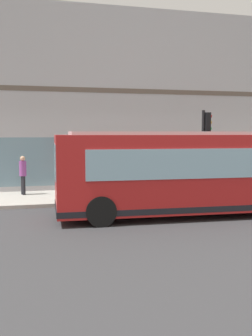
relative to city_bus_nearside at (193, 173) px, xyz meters
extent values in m
plane|color=#38383A|center=(0.03, 1.05, -1.55)|extent=(120.00, 120.00, 0.00)
cube|color=#B2ADA3|center=(4.53, 1.05, -1.48)|extent=(3.81, 40.00, 0.15)
cube|color=#A8A8AD|center=(9.60, 1.05, 3.15)|extent=(6.32, 20.42, 9.40)
cube|color=brown|center=(6.58, 1.05, 3.62)|extent=(0.36, 20.01, 0.24)
cube|color=slate|center=(6.48, 1.05, 0.05)|extent=(0.12, 14.29, 2.40)
cube|color=red|center=(0.00, -0.02, 0.05)|extent=(2.89, 10.09, 2.70)
cube|color=silver|center=(0.00, -0.02, 1.46)|extent=(2.47, 9.08, 0.12)
cube|color=#8CB2C6|center=(0.19, 4.96, 0.50)|extent=(2.20, 0.17, 1.20)
cube|color=#8CB2C6|center=(1.27, -0.06, 0.45)|extent=(0.38, 8.20, 1.00)
cube|color=#8CB2C6|center=(-1.27, 0.03, 0.45)|extent=(0.38, 8.20, 1.00)
cube|color=black|center=(0.00, -0.02, -1.12)|extent=(2.93, 10.13, 0.20)
cylinder|color=black|center=(1.29, 3.54, -1.05)|extent=(0.34, 1.01, 1.00)
cylinder|color=black|center=(-1.01, 3.63, -1.05)|extent=(0.34, 1.01, 1.00)
cylinder|color=black|center=(3.32, -1.91, 0.55)|extent=(0.14, 0.14, 3.90)
cube|color=black|center=(3.32, -2.10, 1.95)|extent=(0.32, 0.24, 0.90)
sphere|color=red|center=(3.32, -2.23, 2.23)|extent=(0.20, 0.20, 0.20)
sphere|color=yellow|center=(3.32, -2.23, 1.95)|extent=(0.20, 0.20, 0.20)
sphere|color=green|center=(3.32, -2.23, 1.67)|extent=(0.20, 0.20, 0.20)
cylinder|color=red|center=(4.05, 1.37, -1.13)|extent=(0.24, 0.24, 0.55)
sphere|color=red|center=(4.05, 1.37, -0.77)|extent=(0.22, 0.22, 0.22)
cylinder|color=red|center=(4.05, 1.20, -1.08)|extent=(0.10, 0.12, 0.10)
cylinder|color=red|center=(4.22, 1.37, -1.08)|extent=(0.12, 0.10, 0.10)
cylinder|color=black|center=(5.27, 6.13, -0.97)|extent=(0.14, 0.14, 0.88)
cylinder|color=black|center=(5.44, 6.20, -0.97)|extent=(0.14, 0.14, 0.88)
cylinder|color=#8C3F8C|center=(5.36, 6.16, -0.18)|extent=(0.32, 0.32, 0.69)
sphere|color=tan|center=(5.36, 6.16, 0.28)|extent=(0.24, 0.24, 0.24)
cylinder|color=#8C3F8C|center=(5.29, -4.94, -1.00)|extent=(0.14, 0.14, 0.80)
cylinder|color=#8C3F8C|center=(5.43, -4.83, -1.00)|extent=(0.14, 0.14, 0.80)
cylinder|color=silver|center=(5.36, -4.89, -0.28)|extent=(0.32, 0.32, 0.64)
sphere|color=#9E704C|center=(5.36, -4.89, 0.14)|extent=(0.22, 0.22, 0.22)
cube|color=#263F99|center=(5.56, -0.85, -0.95)|extent=(0.44, 0.40, 0.90)
cube|color=#8CB2C6|center=(5.56, -1.06, -0.77)|extent=(0.35, 0.03, 0.30)
camera|label=1|loc=(-13.18, 5.78, 1.46)|focal=41.53mm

